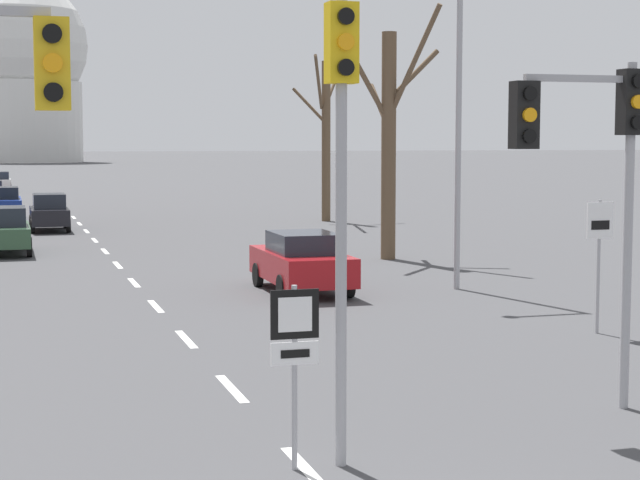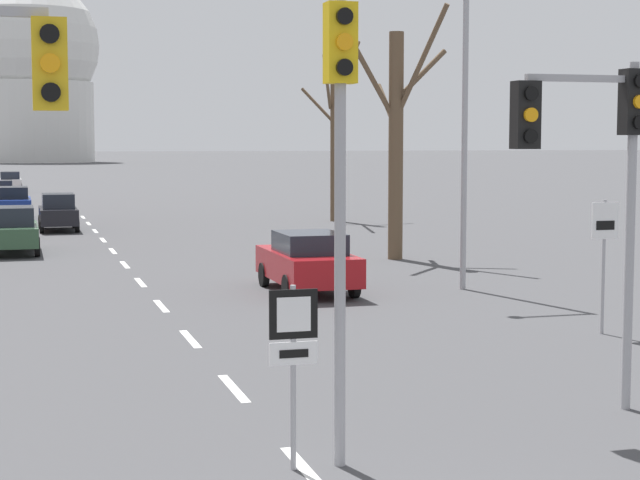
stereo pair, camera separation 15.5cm
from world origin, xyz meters
name	(u,v)px [view 2 (the right image)]	position (x,y,z in m)	size (l,w,h in m)	color
lane_stripe_0	(306,470)	(0.00, 3.84, 0.00)	(0.16, 2.00, 0.01)	silver
lane_stripe_1	(234,388)	(0.00, 8.34, 0.00)	(0.16, 2.00, 0.01)	silver
lane_stripe_2	(190,339)	(0.00, 12.84, 0.00)	(0.16, 2.00, 0.01)	silver
lane_stripe_3	(161,306)	(0.00, 17.34, 0.00)	(0.16, 2.00, 0.01)	silver
lane_stripe_4	(140,282)	(0.00, 21.84, 0.00)	(0.16, 2.00, 0.01)	silver
lane_stripe_5	(125,265)	(0.00, 26.34, 0.00)	(0.16, 2.00, 0.01)	silver
lane_stripe_6	(113,251)	(0.00, 30.84, 0.00)	(0.16, 2.00, 0.01)	silver
lane_stripe_7	(103,240)	(0.00, 35.34, 0.00)	(0.16, 2.00, 0.01)	silver
lane_stripe_8	(95,231)	(0.00, 39.84, 0.00)	(0.16, 2.00, 0.01)	silver
lane_stripe_9	(88,223)	(0.00, 44.34, 0.00)	(0.16, 2.00, 0.01)	silver
lane_stripe_10	(83,217)	(0.00, 48.84, 0.00)	(0.16, 2.00, 0.01)	silver
traffic_signal_centre_tall	(340,143)	(0.46, 3.93, 3.97)	(0.36, 0.34, 5.75)	#9E9EA3
traffic_signal_near_right	(596,148)	(4.80, 5.43, 3.90)	(2.09, 0.34, 5.15)	#9E9EA3
route_sign_post	(293,346)	(-0.14, 3.91, 1.54)	(0.60, 0.08, 2.27)	#9E9EA3
speed_limit_sign	(604,243)	(8.34, 11.08, 1.89)	(0.60, 0.08, 2.79)	#9E9EA3
street_lamp_right	(453,84)	(7.89, 18.10, 5.52)	(2.17, 0.36, 9.10)	#9E9EA3
sedan_near_left	(12,230)	(-3.50, 30.92, 0.85)	(1.84, 4.22, 1.68)	#2D4C33
sedan_near_right	(10,182)	(-3.78, 78.46, 0.82)	(1.74, 4.27, 1.61)	silver
sedan_mid_centre	(308,261)	(4.06, 18.68, 0.83)	(1.93, 4.34, 1.61)	maroon
sedan_far_left	(58,212)	(-1.56, 40.53, 0.83)	(1.69, 4.01, 1.67)	black
sedan_far_right	(12,203)	(-3.56, 48.33, 0.85)	(1.93, 4.56, 1.67)	navy
sedan_distant_centre	(1,191)	(-4.32, 64.13, 0.74)	(1.81, 4.12, 1.44)	slate
bare_tree_right_near	(396,134)	(9.00, 25.55, 4.23)	(3.97, 4.18, 8.43)	brown
bare_tree_right_far	(335,133)	(11.95, 42.61, 4.38)	(3.59, 5.38, 9.17)	brown
capitol_dome	(32,70)	(0.00, 199.55, 17.10)	(24.85, 24.85, 35.10)	silver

